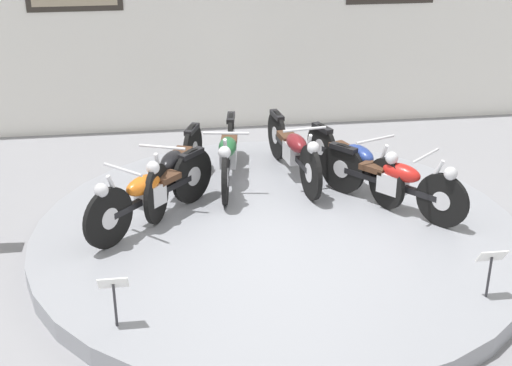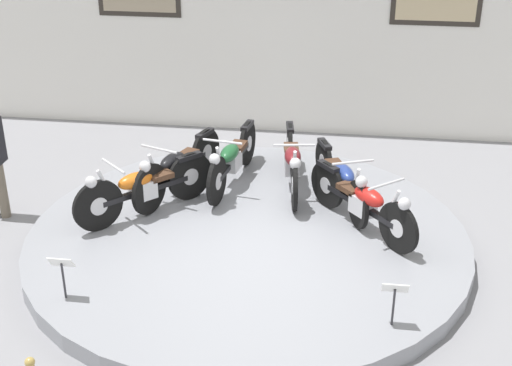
% 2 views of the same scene
% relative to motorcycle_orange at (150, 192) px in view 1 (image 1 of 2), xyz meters
% --- Properties ---
extents(ground_plane, '(60.00, 60.00, 0.00)m').
position_rel_motorcycle_orange_xyz_m(ground_plane, '(1.39, -0.28, -0.61)').
color(ground_plane, gray).
extents(display_platform, '(5.42, 5.42, 0.21)m').
position_rel_motorcycle_orange_xyz_m(display_platform, '(1.39, -0.28, -0.50)').
color(display_platform, gray).
rests_on(display_platform, ground_plane).
extents(motorcycle_orange, '(1.42, 1.51, 0.81)m').
position_rel_motorcycle_orange_xyz_m(motorcycle_orange, '(0.00, 0.00, 0.00)').
color(motorcycle_orange, black).
rests_on(motorcycle_orange, display_platform).
extents(motorcycle_black, '(0.78, 1.92, 0.82)m').
position_rel_motorcycle_orange_xyz_m(motorcycle_black, '(0.29, 0.65, 0.01)').
color(motorcycle_black, black).
rests_on(motorcycle_black, display_platform).
extents(motorcycle_green, '(0.54, 1.99, 0.80)m').
position_rel_motorcycle_orange_xyz_m(motorcycle_green, '(0.97, 1.05, -0.00)').
color(motorcycle_green, black).
rests_on(motorcycle_green, display_platform).
extents(motorcycle_maroon, '(0.54, 2.00, 0.81)m').
position_rel_motorcycle_orange_xyz_m(motorcycle_maroon, '(1.80, 1.05, 0.00)').
color(motorcycle_maroon, black).
rests_on(motorcycle_maroon, display_platform).
extents(motorcycle_blue, '(0.79, 1.85, 0.78)m').
position_rel_motorcycle_orange_xyz_m(motorcycle_blue, '(2.49, 0.65, -0.02)').
color(motorcycle_blue, black).
rests_on(motorcycle_blue, display_platform).
extents(motorcycle_red, '(1.32, 1.55, 0.79)m').
position_rel_motorcycle_orange_xyz_m(motorcycle_red, '(2.77, -0.00, -0.02)').
color(motorcycle_red, black).
rests_on(motorcycle_red, display_platform).
extents(info_placard_front_left, '(0.26, 0.11, 0.51)m').
position_rel_motorcycle_orange_xyz_m(info_placard_front_left, '(-0.31, -1.92, -0.03)').
color(info_placard_front_left, '#333338').
rests_on(info_placard_front_left, display_platform).
extents(info_placard_front_centre, '(0.26, 0.11, 0.51)m').
position_rel_motorcycle_orange_xyz_m(info_placard_front_centre, '(3.08, -1.92, -0.03)').
color(info_placard_front_centre, '#333338').
rests_on(info_placard_front_centre, display_platform).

